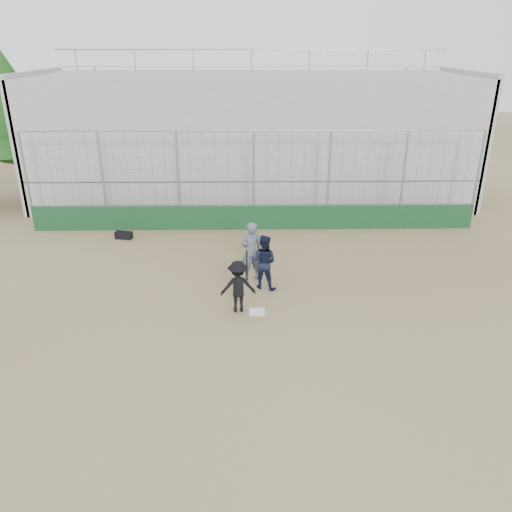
{
  "coord_description": "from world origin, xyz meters",
  "views": [
    {
      "loc": [
        -0.23,
        -12.49,
        7.08
      ],
      "look_at": [
        0.0,
        1.4,
        1.15
      ],
      "focal_mm": 35.0,
      "sensor_mm": 36.0,
      "label": 1
    }
  ],
  "objects_px": {
    "batter_at_plate": "(238,286)",
    "equipment_bag": "(124,235)",
    "catcher_crouched": "(264,271)",
    "umpire": "(251,254)"
  },
  "relations": [
    {
      "from": "equipment_bag",
      "to": "catcher_crouched",
      "type": "bearing_deg",
      "value": -39.33
    },
    {
      "from": "catcher_crouched",
      "to": "equipment_bag",
      "type": "bearing_deg",
      "value": 140.67
    },
    {
      "from": "umpire",
      "to": "equipment_bag",
      "type": "relative_size",
      "value": 2.5
    },
    {
      "from": "batter_at_plate",
      "to": "umpire",
      "type": "bearing_deg",
      "value": 79.55
    },
    {
      "from": "catcher_crouched",
      "to": "umpire",
      "type": "height_order",
      "value": "umpire"
    },
    {
      "from": "batter_at_plate",
      "to": "equipment_bag",
      "type": "relative_size",
      "value": 2.44
    },
    {
      "from": "batter_at_plate",
      "to": "umpire",
      "type": "height_order",
      "value": "umpire"
    },
    {
      "from": "batter_at_plate",
      "to": "equipment_bag",
      "type": "height_order",
      "value": "batter_at_plate"
    },
    {
      "from": "batter_at_plate",
      "to": "catcher_crouched",
      "type": "relative_size",
      "value": 1.44
    },
    {
      "from": "catcher_crouched",
      "to": "equipment_bag",
      "type": "xyz_separation_m",
      "value": [
        -5.37,
        4.4,
        -0.45
      ]
    }
  ]
}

